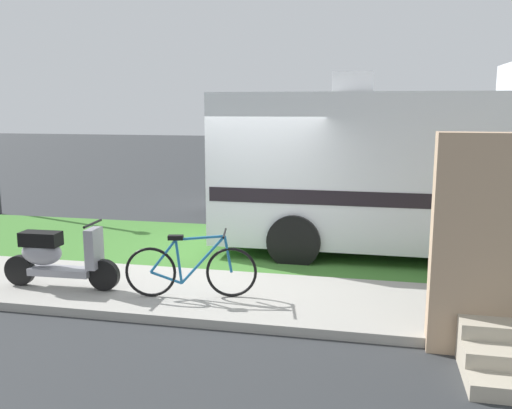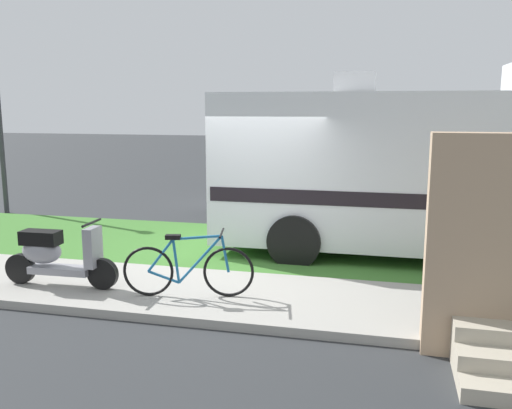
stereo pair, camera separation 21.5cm
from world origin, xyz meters
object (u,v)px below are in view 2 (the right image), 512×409
(scooter, at_px, (56,255))
(bottle_spare, at_px, (500,321))
(motorhome_rv, at_px, (418,167))
(pickup_truck_near, at_px, (307,171))
(bicycle, at_px, (188,269))
(bottle_green, at_px, (434,313))

(scooter, distance_m, bottle_spare, 5.88)
(motorhome_rv, xyz_separation_m, pickup_truck_near, (-2.57, 4.40, -0.65))
(bicycle, height_order, bottle_green, bicycle)
(pickup_truck_near, distance_m, bottle_green, 8.30)
(motorhome_rv, xyz_separation_m, bottle_green, (0.10, -3.43, -1.37))
(pickup_truck_near, bearing_deg, bicycle, -93.73)
(scooter, relative_size, bicycle, 0.99)
(pickup_truck_near, bearing_deg, scooter, -108.01)
(motorhome_rv, distance_m, bottle_green, 3.70)
(scooter, xyz_separation_m, bottle_spare, (5.87, -0.24, -0.33))
(pickup_truck_near, relative_size, bottle_green, 19.90)
(motorhome_rv, relative_size, scooter, 3.90)
(motorhome_rv, xyz_separation_m, bicycle, (-3.07, -3.23, -1.11))
(bicycle, distance_m, pickup_truck_near, 7.66)
(motorhome_rv, bearing_deg, bottle_green, -88.40)
(scooter, distance_m, bicycle, 1.99)
(bicycle, height_order, pickup_truck_near, pickup_truck_near)
(motorhome_rv, height_order, scooter, motorhome_rv)
(scooter, relative_size, bottle_green, 5.96)
(bottle_spare, bearing_deg, motorhome_rv, 103.07)
(bicycle, bearing_deg, pickup_truck_near, 86.27)
(bicycle, xyz_separation_m, pickup_truck_near, (0.50, 7.63, 0.46))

